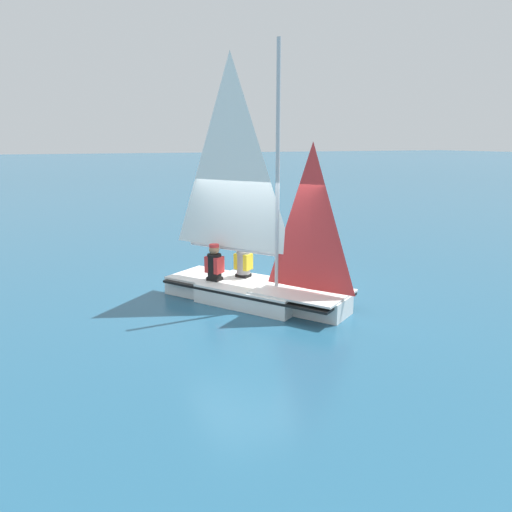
% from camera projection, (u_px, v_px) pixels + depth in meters
% --- Properties ---
extents(ground_plane, '(260.00, 260.00, 0.00)m').
position_uv_depth(ground_plane, '(256.00, 302.00, 10.46)').
color(ground_plane, '#235675').
extents(sailboat_main, '(3.34, 4.03, 5.13)m').
position_uv_depth(sailboat_main, '(254.00, 266.00, 10.31)').
color(sailboat_main, white).
rests_on(sailboat_main, ground_plane).
extents(sailor_helm, '(0.42, 0.43, 1.16)m').
position_uv_depth(sailor_helm, '(243.00, 266.00, 10.88)').
color(sailor_helm, black).
rests_on(sailor_helm, ground_plane).
extents(sailor_crew, '(0.42, 0.43, 1.16)m').
position_uv_depth(sailor_crew, '(214.00, 269.00, 10.60)').
color(sailor_crew, black).
rests_on(sailor_crew, ground_plane).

